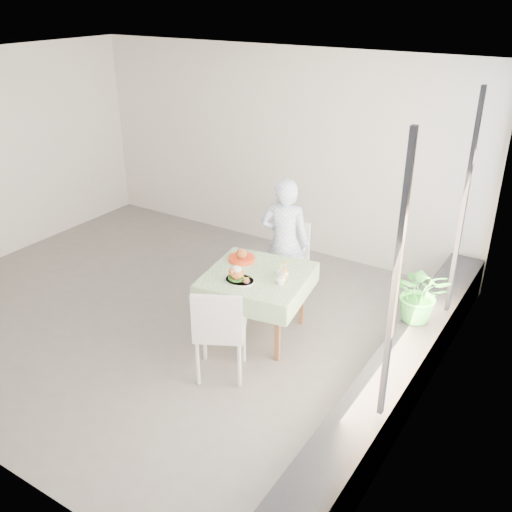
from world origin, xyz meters
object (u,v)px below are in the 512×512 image
Objects in this scene: cafe_table at (257,297)px; diner at (285,243)px; chair_far at (284,278)px; juice_cup_orange at (284,272)px; chair_near at (221,347)px; main_dish at (238,276)px; potted_plant at (421,293)px.

diner is (-0.11, 0.76, 0.32)m from cafe_table.
chair_far and juice_cup_orange have the same top height.
chair_far is 1.00× the size of chair_near.
chair_far is 1.14m from main_dish.
cafe_table is at bearing -162.37° from juice_cup_orange.
juice_cup_orange is 0.41× the size of potted_plant.
cafe_table is 0.42m from main_dish.
diner is 1.76m from potted_plant.
main_dish is 0.53× the size of potted_plant.
potted_plant reaches higher than main_dish.
potted_plant is (1.73, -0.38, 0.49)m from chair_far.
diner is at bearing 91.31° from main_dish.
chair_near is at bearing -101.91° from juice_cup_orange.
main_dish is at bearing 71.62° from diner.
cafe_table is 0.83m from diner.
chair_far is 0.63× the size of diner.
main_dish is (-0.17, 0.56, 0.49)m from chair_near.
diner is at bearing 98.00° from cafe_table.
cafe_table is 1.21× the size of chair_near.
chair_near is 2.01m from potted_plant.
main_dish is at bearing -88.05° from chair_far.
cafe_table is 1.70m from potted_plant.
diner reaches higher than cafe_table.
chair_near is 1.04m from juice_cup_orange.
juice_cup_orange is at bearing 99.94° from diner.
potted_plant reaches higher than chair_near.
potted_plant is (1.70, 0.65, 0.00)m from main_dish.
cafe_table is 0.76× the size of diner.
potted_plant is at bearing 20.85° from main_dish.
main_dish is at bearing -109.11° from cafe_table.
main_dish is (0.03, -1.03, 0.49)m from chair_far.
cafe_table is 0.45m from juice_cup_orange.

